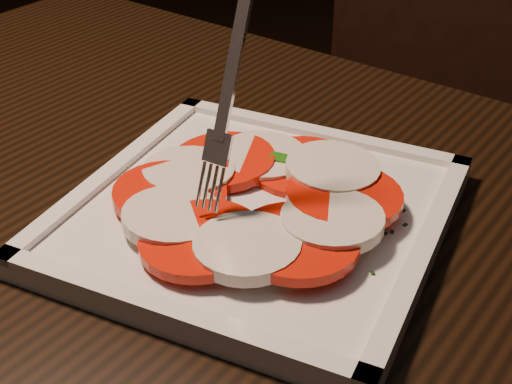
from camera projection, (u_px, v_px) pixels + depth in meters
The scene contains 5 objects.
table at pixel (227, 379), 0.56m from camera, with size 1.25×0.87×0.75m.
chair at pixel (416, 112), 1.20m from camera, with size 0.42×0.42×0.93m.
plate at pixel (256, 216), 0.56m from camera, with size 0.28×0.28×0.01m, color white.
caprese_salad at pixel (256, 196), 0.55m from camera, with size 0.23×0.22×0.03m.
fork at pixel (238, 76), 0.50m from camera, with size 0.03×0.07×0.17m, color white, non-canonical shape.
Camera 1 is at (0.35, -0.27, 1.08)m, focal length 50.00 mm.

